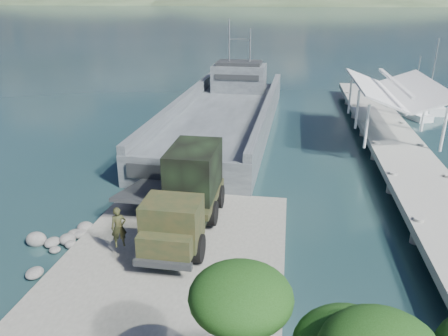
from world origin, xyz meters
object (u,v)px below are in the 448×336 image
landing_craft (224,121)px  pier (391,129)px  military_truck (188,193)px  soldier (120,235)px  sailboat_near (412,114)px  sailboat_far (428,106)px

landing_craft → pier: bearing=-11.8°
pier → military_truck: size_ratio=5.32×
soldier → military_truck: bearing=20.3°
sailboat_near → sailboat_far: sailboat_far is taller
pier → military_truck: pier is taller
landing_craft → soldier: landing_craft is taller
pier → soldier: 24.14m
soldier → sailboat_far: 39.22m
landing_craft → soldier: (-1.46, -21.92, 0.64)m
pier → sailboat_near: 11.42m
sailboat_near → sailboat_far: size_ratio=0.81×
military_truck → soldier: (-2.53, -2.83, -0.95)m
soldier → sailboat_far: sailboat_far is taller
pier → soldier: bearing=-129.7°
sailboat_near → pier: bearing=-132.4°
landing_craft → sailboat_far: size_ratio=4.40×
pier → landing_craft: size_ratio=1.31×
military_truck → sailboat_far: size_ratio=1.08×
pier → sailboat_near: (4.27, 10.52, -1.27)m
sailboat_near → sailboat_far: bearing=33.8°
sailboat_far → landing_craft: bearing=-157.4°
military_truck → soldier: military_truck is taller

